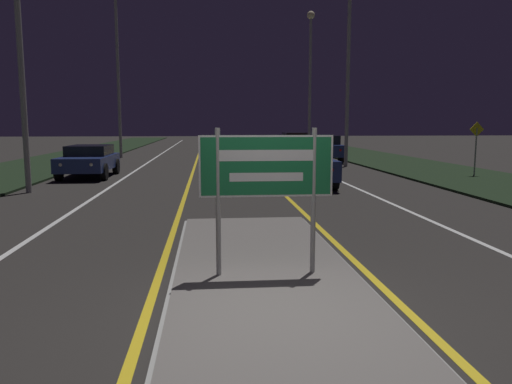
{
  "coord_description": "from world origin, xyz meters",
  "views": [
    {
      "loc": [
        -0.77,
        -5.33,
        2.19
      ],
      "look_at": [
        0.0,
        2.91,
        1.05
      ],
      "focal_mm": 35.0,
      "sensor_mm": 36.0,
      "label": 1
    }
  ],
  "objects_px": {
    "streetlight_right_far": "(310,63)",
    "car_approaching_0": "(89,160)",
    "car_receding_2": "(294,141)",
    "highway_sign": "(266,173)",
    "car_receding_0": "(302,163)",
    "streetlight_left_far": "(117,46)",
    "car_receding_1": "(321,147)",
    "streetlight_right_near": "(349,33)",
    "warning_sign": "(476,143)"
  },
  "relations": [
    {
      "from": "car_receding_0",
      "to": "car_approaching_0",
      "type": "distance_m",
      "value": 8.93
    },
    {
      "from": "streetlight_right_near",
      "to": "car_receding_0",
      "type": "bearing_deg",
      "value": -115.98
    },
    {
      "from": "car_receding_0",
      "to": "car_receding_2",
      "type": "bearing_deg",
      "value": 81.12
    },
    {
      "from": "car_receding_2",
      "to": "warning_sign",
      "type": "xyz_separation_m",
      "value": [
        4.24,
        -19.06,
        0.61
      ]
    },
    {
      "from": "streetlight_left_far",
      "to": "warning_sign",
      "type": "bearing_deg",
      "value": -38.42
    },
    {
      "from": "streetlight_right_far",
      "to": "car_receding_2",
      "type": "height_order",
      "value": "streetlight_right_far"
    },
    {
      "from": "car_receding_1",
      "to": "warning_sign",
      "type": "bearing_deg",
      "value": -64.18
    },
    {
      "from": "streetlight_right_near",
      "to": "car_receding_0",
      "type": "height_order",
      "value": "streetlight_right_near"
    },
    {
      "from": "streetlight_left_far",
      "to": "car_approaching_0",
      "type": "distance_m",
      "value": 13.1
    },
    {
      "from": "car_receding_0",
      "to": "streetlight_left_far",
      "type": "bearing_deg",
      "value": 120.38
    },
    {
      "from": "highway_sign",
      "to": "car_receding_1",
      "type": "bearing_deg",
      "value": 75.35
    },
    {
      "from": "streetlight_right_near",
      "to": "car_receding_0",
      "type": "xyz_separation_m",
      "value": [
        -3.65,
        -7.49,
        -5.81
      ]
    },
    {
      "from": "car_approaching_0",
      "to": "streetlight_right_far",
      "type": "bearing_deg",
      "value": 49.11
    },
    {
      "from": "car_receding_0",
      "to": "warning_sign",
      "type": "xyz_separation_m",
      "value": [
        7.54,
        2.11,
        0.6
      ]
    },
    {
      "from": "car_receding_0",
      "to": "car_receding_1",
      "type": "relative_size",
      "value": 0.88
    },
    {
      "from": "streetlight_right_near",
      "to": "car_receding_1",
      "type": "bearing_deg",
      "value": 97.44
    },
    {
      "from": "highway_sign",
      "to": "car_receding_0",
      "type": "bearing_deg",
      "value": 76.7
    },
    {
      "from": "streetlight_right_far",
      "to": "car_receding_1",
      "type": "xyz_separation_m",
      "value": [
        -0.56,
        -6.21,
        -5.48
      ]
    },
    {
      "from": "car_receding_0",
      "to": "warning_sign",
      "type": "distance_m",
      "value": 7.86
    },
    {
      "from": "streetlight_right_far",
      "to": "car_receding_2",
      "type": "bearing_deg",
      "value": 96.39
    },
    {
      "from": "streetlight_right_far",
      "to": "warning_sign",
      "type": "height_order",
      "value": "streetlight_right_far"
    },
    {
      "from": "car_approaching_0",
      "to": "car_receding_2",
      "type": "bearing_deg",
      "value": 56.84
    },
    {
      "from": "car_receding_2",
      "to": "warning_sign",
      "type": "relative_size",
      "value": 2.16
    },
    {
      "from": "highway_sign",
      "to": "car_receding_2",
      "type": "distance_m",
      "value": 32.26
    },
    {
      "from": "highway_sign",
      "to": "car_receding_2",
      "type": "height_order",
      "value": "highway_sign"
    },
    {
      "from": "car_approaching_0",
      "to": "streetlight_right_near",
      "type": "bearing_deg",
      "value": 18.2
    },
    {
      "from": "streetlight_left_far",
      "to": "streetlight_right_near",
      "type": "xyz_separation_m",
      "value": [
        12.51,
        -7.62,
        -0.32
      ]
    },
    {
      "from": "streetlight_right_near",
      "to": "streetlight_right_far",
      "type": "bearing_deg",
      "value": 89.52
    },
    {
      "from": "highway_sign",
      "to": "car_receding_0",
      "type": "height_order",
      "value": "highway_sign"
    },
    {
      "from": "streetlight_right_far",
      "to": "car_approaching_0",
      "type": "bearing_deg",
      "value": -130.89
    },
    {
      "from": "car_receding_2",
      "to": "car_receding_1",
      "type": "bearing_deg",
      "value": -90.75
    },
    {
      "from": "streetlight_left_far",
      "to": "streetlight_right_far",
      "type": "bearing_deg",
      "value": 10.05
    },
    {
      "from": "streetlight_right_far",
      "to": "car_approaching_0",
      "type": "height_order",
      "value": "streetlight_right_far"
    },
    {
      "from": "car_receding_1",
      "to": "warning_sign",
      "type": "xyz_separation_m",
      "value": [
        4.37,
        -9.03,
        0.58
      ]
    },
    {
      "from": "highway_sign",
      "to": "car_receding_0",
      "type": "relative_size",
      "value": 0.48
    },
    {
      "from": "car_receding_1",
      "to": "car_receding_2",
      "type": "xyz_separation_m",
      "value": [
        0.13,
        10.03,
        -0.03
      ]
    },
    {
      "from": "highway_sign",
      "to": "car_approaching_0",
      "type": "relative_size",
      "value": 0.5
    },
    {
      "from": "highway_sign",
      "to": "car_approaching_0",
      "type": "distance_m",
      "value": 15.28
    },
    {
      "from": "streetlight_left_far",
      "to": "streetlight_right_far",
      "type": "height_order",
      "value": "streetlight_left_far"
    },
    {
      "from": "streetlight_left_far",
      "to": "car_receding_1",
      "type": "distance_m",
      "value": 14.07
    },
    {
      "from": "streetlight_left_far",
      "to": "streetlight_right_near",
      "type": "bearing_deg",
      "value": -31.36
    },
    {
      "from": "highway_sign",
      "to": "car_receding_0",
      "type": "distance_m",
      "value": 10.88
    },
    {
      "from": "streetlight_right_near",
      "to": "car_approaching_0",
      "type": "relative_size",
      "value": 2.39
    },
    {
      "from": "highway_sign",
      "to": "car_receding_0",
      "type": "xyz_separation_m",
      "value": [
        2.5,
        10.56,
        -0.73
      ]
    },
    {
      "from": "highway_sign",
      "to": "streetlight_right_near",
      "type": "relative_size",
      "value": 0.21
    },
    {
      "from": "streetlight_left_far",
      "to": "streetlight_right_far",
      "type": "xyz_separation_m",
      "value": [
        12.59,
        2.23,
        -0.63
      ]
    },
    {
      "from": "streetlight_left_far",
      "to": "car_approaching_0",
      "type": "bearing_deg",
      "value": -86.55
    },
    {
      "from": "streetlight_right_near",
      "to": "car_receding_2",
      "type": "bearing_deg",
      "value": 91.44
    },
    {
      "from": "streetlight_right_far",
      "to": "warning_sign",
      "type": "xyz_separation_m",
      "value": [
        3.81,
        -15.24,
        -4.89
      ]
    },
    {
      "from": "car_receding_1",
      "to": "car_approaching_0",
      "type": "relative_size",
      "value": 1.17
    }
  ]
}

